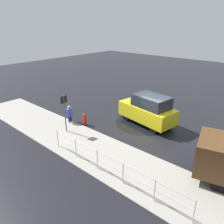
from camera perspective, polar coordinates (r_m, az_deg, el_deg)
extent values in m
plane|color=black|center=(14.59, 9.32, -4.16)|extent=(60.00, 60.00, 0.00)
cube|color=gray|center=(11.66, -2.06, -11.10)|extent=(24.00, 3.20, 0.04)
cube|color=yellow|center=(14.95, 9.11, -0.12)|extent=(4.13, 2.32, 0.99)
cube|color=#1E232B|center=(14.45, 10.24, 2.74)|extent=(2.56, 1.86, 0.77)
cylinder|color=black|center=(15.49, 3.70, -1.04)|extent=(0.63, 0.32, 0.60)
cylinder|color=black|center=(16.42, 7.37, 0.22)|extent=(0.63, 0.32, 0.60)
cylinder|color=black|center=(13.90, 10.93, -4.30)|extent=(0.63, 0.32, 0.60)
cylinder|color=black|center=(14.94, 14.49, -2.67)|extent=(0.63, 0.32, 0.60)
cube|color=#513319|center=(10.61, 26.79, -10.26)|extent=(2.48, 2.54, 1.50)
cylinder|color=black|center=(10.29, 26.53, -16.38)|extent=(0.84, 0.47, 0.80)
cylinder|color=black|center=(11.76, 26.83, -11.29)|extent=(0.84, 0.47, 0.80)
cylinder|color=red|center=(14.86, -7.18, -2.20)|extent=(0.22, 0.22, 0.62)
sphere|color=red|center=(14.71, -7.25, -0.92)|extent=(0.26, 0.26, 0.26)
cylinder|color=red|center=(14.72, -6.78, -2.11)|extent=(0.10, 0.09, 0.09)
cylinder|color=red|center=(14.94, -7.61, -1.77)|extent=(0.10, 0.09, 0.09)
cylinder|color=#2D2D2D|center=(14.97, -7.13, -3.17)|extent=(0.31, 0.31, 0.06)
cube|color=blue|center=(15.24, -11.05, -0.10)|extent=(0.35, 0.42, 0.55)
sphere|color=tan|center=(15.10, -11.16, 1.25)|extent=(0.22, 0.22, 0.22)
cylinder|color=#1E1E2D|center=(15.50, -10.74, -1.69)|extent=(0.13, 0.13, 0.45)
cylinder|color=#1E1E2D|center=(15.37, -11.09, -1.94)|extent=(0.13, 0.13, 0.45)
cylinder|color=blue|center=(15.43, -10.59, 0.22)|extent=(0.09, 0.09, 0.50)
cylinder|color=blue|center=(15.06, -11.53, -0.42)|extent=(0.09, 0.09, 0.50)
cylinder|color=#B7BABF|center=(8.55, 20.68, -23.28)|extent=(0.04, 0.04, 1.05)
cylinder|color=#B7BABF|center=(8.96, 11.07, -19.53)|extent=(0.04, 0.04, 1.05)
cylinder|color=#B7BABF|center=(9.59, 2.89, -15.78)|extent=(0.04, 0.04, 1.05)
cylinder|color=#B7BABF|center=(10.42, -3.88, -12.32)|extent=(0.04, 0.04, 1.05)
cylinder|color=#B7BABF|center=(11.39, -9.43, -9.29)|extent=(0.04, 0.04, 1.05)
cylinder|color=#B7BABF|center=(12.48, -13.99, -6.69)|extent=(0.04, 0.04, 1.05)
cylinder|color=#B7BABF|center=(9.71, -0.67, -11.76)|extent=(7.67, 0.04, 0.04)
cylinder|color=#B7BABF|center=(9.95, -0.66, -13.76)|extent=(7.67, 0.04, 0.04)
cylinder|color=#4C4C51|center=(13.78, -12.18, -0.53)|extent=(0.07, 0.07, 2.40)
cube|color=black|center=(13.45, -12.50, 3.21)|extent=(0.04, 0.44, 0.44)
cylinder|color=black|center=(15.30, 8.19, -2.75)|extent=(3.88, 3.88, 0.01)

